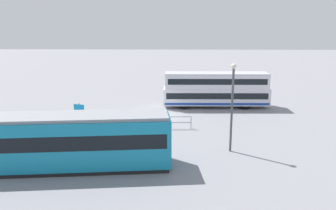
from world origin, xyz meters
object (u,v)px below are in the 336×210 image
tram_yellow (62,141)px  info_sign (79,111)px  street_lamp (232,101)px  double_decker_bus (216,90)px  pedestrian_near_railing (102,124)px

tram_yellow → info_sign: tram_yellow is taller
tram_yellow → street_lamp: street_lamp is taller
double_decker_bus → info_sign: double_decker_bus is taller
pedestrian_near_railing → street_lamp: bearing=163.1°
tram_yellow → street_lamp: size_ratio=2.17×
tram_yellow → info_sign: size_ratio=6.05×
double_decker_bus → info_sign: 14.75m
double_decker_bus → street_lamp: (0.33, 13.03, 1.77)m
tram_yellow → info_sign: 8.38m
tram_yellow → pedestrian_near_railing: size_ratio=7.58×
street_lamp → double_decker_bus: bearing=-91.5°
tram_yellow → info_sign: bearing=-81.4°
tram_yellow → pedestrian_near_railing: (-1.12, -6.18, -0.76)m
pedestrian_near_railing → info_sign: 3.20m
double_decker_bus → pedestrian_near_railing: 14.24m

